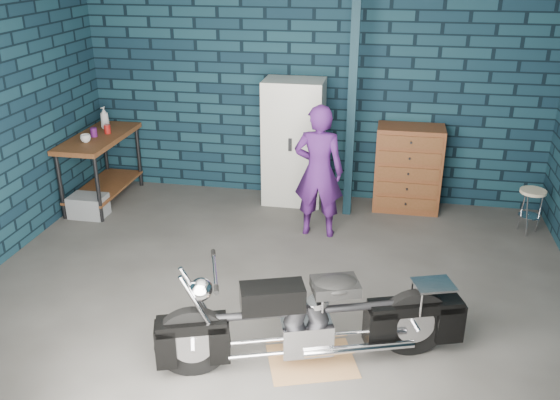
% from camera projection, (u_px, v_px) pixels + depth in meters
% --- Properties ---
extents(ground, '(6.00, 6.00, 0.00)m').
position_uv_depth(ground, '(276.00, 287.00, 5.96)').
color(ground, '#54514E').
rests_on(ground, ground).
extents(room_walls, '(6.02, 5.01, 2.71)m').
position_uv_depth(room_walls, '(286.00, 88.00, 5.71)').
color(room_walls, '#0E2230').
rests_on(room_walls, ground).
extents(support_post, '(0.10, 0.10, 2.70)m').
position_uv_depth(support_post, '(352.00, 110.00, 7.09)').
color(support_post, '#102934').
rests_on(support_post, ground).
extents(workbench, '(0.60, 1.40, 0.91)m').
position_uv_depth(workbench, '(102.00, 169.00, 7.82)').
color(workbench, brown).
rests_on(workbench, ground).
extents(drip_mat, '(0.84, 0.73, 0.01)m').
position_uv_depth(drip_mat, '(312.00, 361.00, 4.89)').
color(drip_mat, '#9C7344').
rests_on(drip_mat, ground).
extents(motorcycle, '(2.21, 1.24, 0.94)m').
position_uv_depth(motorcycle, '(313.00, 313.00, 4.70)').
color(motorcycle, black).
rests_on(motorcycle, ground).
extents(person, '(0.58, 0.39, 1.57)m').
position_uv_depth(person, '(319.00, 171.00, 6.78)').
color(person, '#4A1B67').
rests_on(person, ground).
extents(storage_bin, '(0.45, 0.32, 0.28)m').
position_uv_depth(storage_bin, '(88.00, 206.00, 7.48)').
color(storage_bin, gray).
rests_on(storage_bin, ground).
extents(locker, '(0.76, 0.54, 1.63)m').
position_uv_depth(locker, '(294.00, 142.00, 7.68)').
color(locker, silver).
rests_on(locker, ground).
extents(tool_chest, '(0.83, 0.46, 1.10)m').
position_uv_depth(tool_chest, '(408.00, 169.00, 7.54)').
color(tool_chest, brown).
rests_on(tool_chest, ground).
extents(shop_stool, '(0.33, 0.33, 0.55)m').
position_uv_depth(shop_stool, '(530.00, 212.00, 6.99)').
color(shop_stool, beige).
rests_on(shop_stool, ground).
extents(cup_a, '(0.15, 0.15, 0.10)m').
position_uv_depth(cup_a, '(86.00, 138.00, 7.37)').
color(cup_a, beige).
rests_on(cup_a, workbench).
extents(mug_purple, '(0.10, 0.10, 0.12)m').
position_uv_depth(mug_purple, '(94.00, 132.00, 7.58)').
color(mug_purple, '#53175D').
rests_on(mug_purple, workbench).
extents(mug_red, '(0.10, 0.10, 0.12)m').
position_uv_depth(mug_red, '(107.00, 129.00, 7.71)').
color(mug_red, '#A41915').
rests_on(mug_red, workbench).
extents(bottle, '(0.14, 0.14, 0.29)m').
position_uv_depth(bottle, '(104.00, 118.00, 7.90)').
color(bottle, gray).
rests_on(bottle, workbench).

